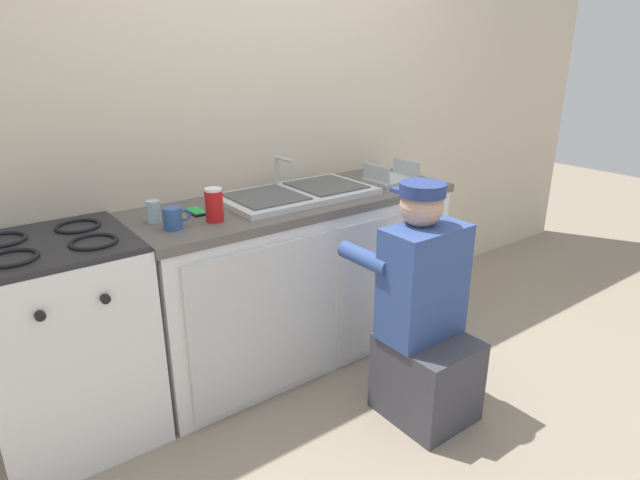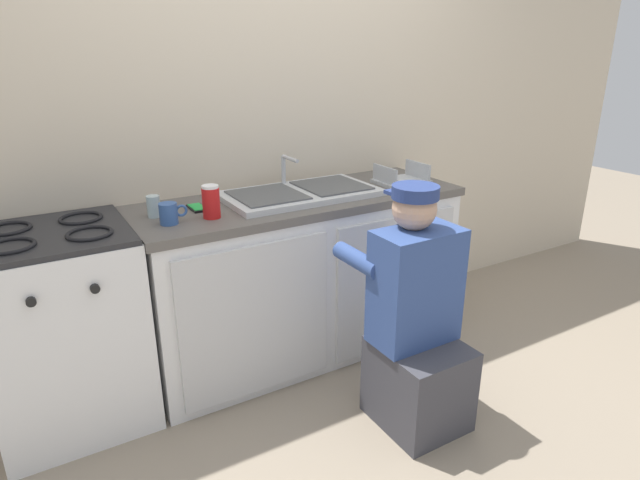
{
  "view_description": "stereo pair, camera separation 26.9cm",
  "coord_description": "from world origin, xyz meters",
  "px_view_note": "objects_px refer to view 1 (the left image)",
  "views": [
    {
      "loc": [
        -1.52,
        -1.93,
        1.65
      ],
      "look_at": [
        0.0,
        0.1,
        0.72
      ],
      "focal_mm": 30.0,
      "sensor_mm": 36.0,
      "label": 1
    },
    {
      "loc": [
        -1.29,
        -2.08,
        1.65
      ],
      "look_at": [
        0.0,
        0.1,
        0.72
      ],
      "focal_mm": 30.0,
      "sensor_mm": 36.0,
      "label": 2
    }
  ],
  "objects_px": {
    "stove_range": "(66,343)",
    "soda_cup_red": "(214,205)",
    "plumber_person": "(424,324)",
    "water_glass": "(154,212)",
    "cell_phone": "(196,212)",
    "coffee_mug": "(173,218)",
    "sink_double_basin": "(297,193)",
    "dish_rack_tray": "(391,177)"
  },
  "relations": [
    {
      "from": "stove_range",
      "to": "plumber_person",
      "type": "distance_m",
      "value": 1.56
    },
    {
      "from": "plumber_person",
      "to": "water_glass",
      "type": "relative_size",
      "value": 11.04
    },
    {
      "from": "dish_rack_tray",
      "to": "water_glass",
      "type": "bearing_deg",
      "value": 176.62
    },
    {
      "from": "plumber_person",
      "to": "soda_cup_red",
      "type": "height_order",
      "value": "plumber_person"
    },
    {
      "from": "water_glass",
      "to": "dish_rack_tray",
      "type": "distance_m",
      "value": 1.38
    },
    {
      "from": "soda_cup_red",
      "to": "cell_phone",
      "type": "xyz_separation_m",
      "value": [
        -0.01,
        0.17,
        -0.07
      ]
    },
    {
      "from": "cell_phone",
      "to": "coffee_mug",
      "type": "bearing_deg",
      "value": -138.03
    },
    {
      "from": "coffee_mug",
      "to": "dish_rack_tray",
      "type": "height_order",
      "value": "dish_rack_tray"
    },
    {
      "from": "coffee_mug",
      "to": "water_glass",
      "type": "relative_size",
      "value": 1.26
    },
    {
      "from": "sink_double_basin",
      "to": "dish_rack_tray",
      "type": "bearing_deg",
      "value": -4.64
    },
    {
      "from": "stove_range",
      "to": "coffee_mug",
      "type": "xyz_separation_m",
      "value": [
        0.48,
        -0.11,
        0.49
      ]
    },
    {
      "from": "water_glass",
      "to": "cell_phone",
      "type": "distance_m",
      "value": 0.22
    },
    {
      "from": "plumber_person",
      "to": "stove_range",
      "type": "bearing_deg",
      "value": 149.47
    },
    {
      "from": "stove_range",
      "to": "water_glass",
      "type": "bearing_deg",
      "value": 4.17
    },
    {
      "from": "water_glass",
      "to": "dish_rack_tray",
      "type": "relative_size",
      "value": 0.36
    },
    {
      "from": "stove_range",
      "to": "cell_phone",
      "type": "distance_m",
      "value": 0.8
    },
    {
      "from": "plumber_person",
      "to": "cell_phone",
      "type": "distance_m",
      "value": 1.18
    },
    {
      "from": "water_glass",
      "to": "cell_phone",
      "type": "relative_size",
      "value": 0.71
    },
    {
      "from": "soda_cup_red",
      "to": "cell_phone",
      "type": "distance_m",
      "value": 0.18
    },
    {
      "from": "sink_double_basin",
      "to": "stove_range",
      "type": "height_order",
      "value": "sink_double_basin"
    },
    {
      "from": "stove_range",
      "to": "dish_rack_tray",
      "type": "distance_m",
      "value": 1.89
    },
    {
      "from": "sink_double_basin",
      "to": "coffee_mug",
      "type": "height_order",
      "value": "sink_double_basin"
    },
    {
      "from": "stove_range",
      "to": "soda_cup_red",
      "type": "bearing_deg",
      "value": -9.68
    },
    {
      "from": "soda_cup_red",
      "to": "coffee_mug",
      "type": "distance_m",
      "value": 0.19
    },
    {
      "from": "water_glass",
      "to": "dish_rack_tray",
      "type": "xyz_separation_m",
      "value": [
        1.38,
        -0.08,
        -0.03
      ]
    },
    {
      "from": "stove_range",
      "to": "coffee_mug",
      "type": "relative_size",
      "value": 7.41
    },
    {
      "from": "stove_range",
      "to": "cell_phone",
      "type": "relative_size",
      "value": 6.67
    },
    {
      "from": "sink_double_basin",
      "to": "water_glass",
      "type": "distance_m",
      "value": 0.75
    },
    {
      "from": "stove_range",
      "to": "soda_cup_red",
      "type": "distance_m",
      "value": 0.85
    },
    {
      "from": "plumber_person",
      "to": "water_glass",
      "type": "bearing_deg",
      "value": 137.4
    },
    {
      "from": "sink_double_basin",
      "to": "stove_range",
      "type": "distance_m",
      "value": 1.28
    },
    {
      "from": "coffee_mug",
      "to": "plumber_person",
      "type": "bearing_deg",
      "value": -38.5
    },
    {
      "from": "cell_phone",
      "to": "water_glass",
      "type": "bearing_deg",
      "value": -174.0
    },
    {
      "from": "soda_cup_red",
      "to": "dish_rack_tray",
      "type": "bearing_deg",
      "value": 3.23
    },
    {
      "from": "cell_phone",
      "to": "dish_rack_tray",
      "type": "xyz_separation_m",
      "value": [
        1.17,
        -0.1,
        0.02
      ]
    },
    {
      "from": "sink_double_basin",
      "to": "cell_phone",
      "type": "xyz_separation_m",
      "value": [
        -0.54,
        0.05,
        -0.01
      ]
    },
    {
      "from": "stove_range",
      "to": "water_glass",
      "type": "xyz_separation_m",
      "value": [
        0.45,
        0.03,
        0.49
      ]
    },
    {
      "from": "sink_double_basin",
      "to": "coffee_mug",
      "type": "bearing_deg",
      "value": -171.49
    },
    {
      "from": "plumber_person",
      "to": "coffee_mug",
      "type": "relative_size",
      "value": 8.76
    },
    {
      "from": "coffee_mug",
      "to": "water_glass",
      "type": "bearing_deg",
      "value": 103.48
    },
    {
      "from": "sink_double_basin",
      "to": "coffee_mug",
      "type": "distance_m",
      "value": 0.73
    },
    {
      "from": "soda_cup_red",
      "to": "coffee_mug",
      "type": "bearing_deg",
      "value": 177.23
    }
  ]
}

